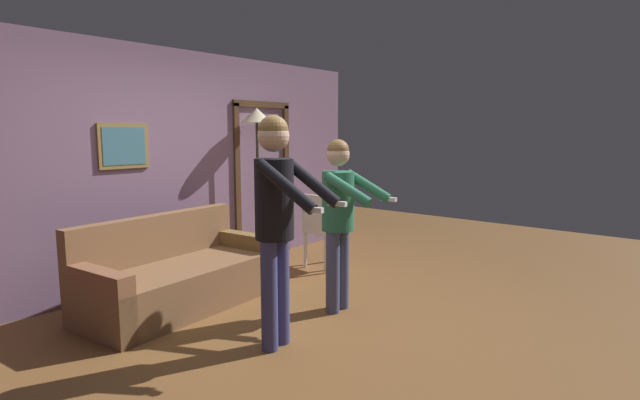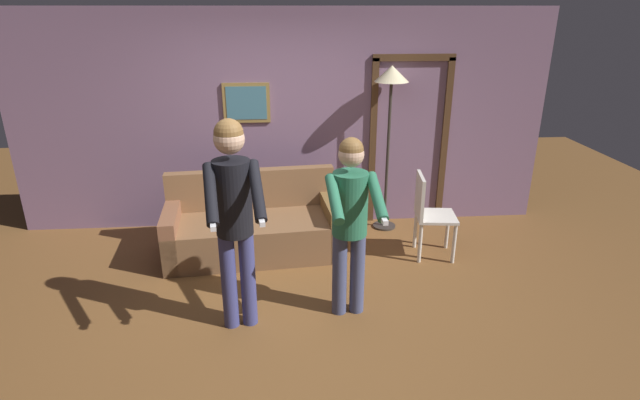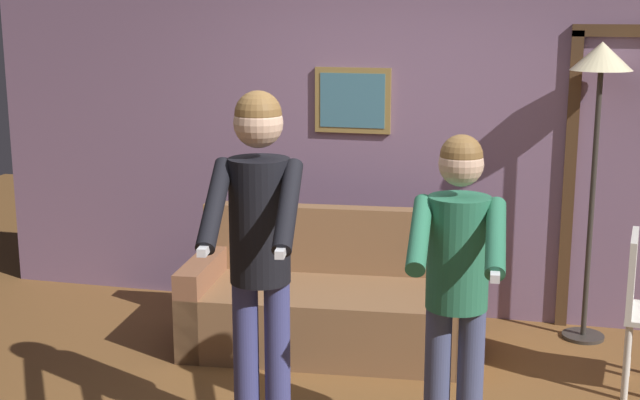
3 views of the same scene
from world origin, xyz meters
name	(u,v)px [view 3 (image 3 of 3)]	position (x,y,z in m)	size (l,w,h in m)	color
back_wall_assembly	(415,135)	(0.02, 1.98, 1.30)	(6.40, 0.10, 2.60)	slate
couch	(335,306)	(-0.36, 1.16, 0.28)	(1.97, 1.01, 0.87)	brown
torchiere_lamp	(600,85)	(1.23, 1.71, 1.71)	(0.39, 0.39, 1.98)	#332D28
person_standing_left	(259,235)	(-0.42, -0.24, 1.11)	(0.50, 0.70, 1.81)	#3B3E76
person_standing_right	(457,270)	(0.54, -0.12, 0.97)	(0.46, 0.65, 1.62)	#444B71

